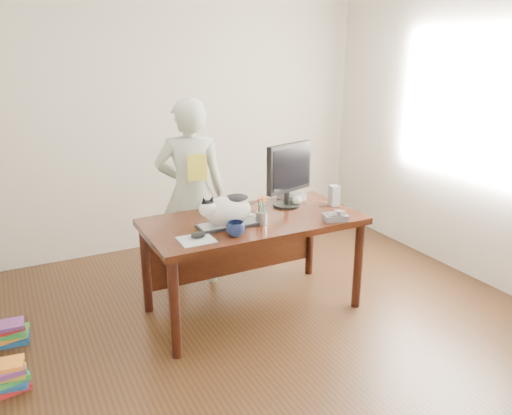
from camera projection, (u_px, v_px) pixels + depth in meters
The scene contains 18 objects.
room at pixel (298, 154), 3.01m from camera, with size 4.50×4.50×4.50m.
desk at pixel (248, 234), 3.81m from camera, with size 1.60×0.80×0.75m.
keyboard at pixel (229, 225), 3.53m from camera, with size 0.45×0.19×0.03m.
cat at pixel (227, 210), 3.49m from camera, with size 0.44×0.23×0.25m.
monitor at pixel (289, 172), 3.89m from camera, with size 0.44×0.27×0.51m.
pen_cup at pixel (262, 217), 3.57m from camera, with size 0.09×0.09×0.21m.
mousepad at pixel (196, 240), 3.29m from camera, with size 0.23×0.21×0.01m.
mouse at pixel (198, 235), 3.31m from camera, with size 0.10×0.07×0.04m.
coffee_mug at pixel (236, 229), 3.35m from camera, with size 0.13×0.13×0.10m, color #0D1534.
phone at pixel (336, 216), 3.66m from camera, with size 0.21×0.17×0.08m.
speaker at pixel (334, 195), 3.99m from camera, with size 0.08×0.09×0.16m.
baseball at pixel (297, 201), 4.00m from camera, with size 0.08×0.08×0.08m.
book_stack at pixel (221, 205), 3.89m from camera, with size 0.25×0.21×0.08m.
calculator at pixel (292, 196), 4.15m from camera, with size 0.19×0.23×0.06m.
person at pixel (191, 193), 4.17m from camera, with size 0.58×0.38×1.59m, color silver.
held_book at pixel (197, 168), 3.95m from camera, with size 0.17×0.14×0.21m.
book_pile_a at pixel (7, 377), 2.98m from camera, with size 0.27×0.22×0.18m.
book_pile_b at pixel (10, 333), 3.46m from camera, with size 0.26×0.20×0.15m.
Camera 1 is at (-1.57, -2.52, 1.98)m, focal length 35.00 mm.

